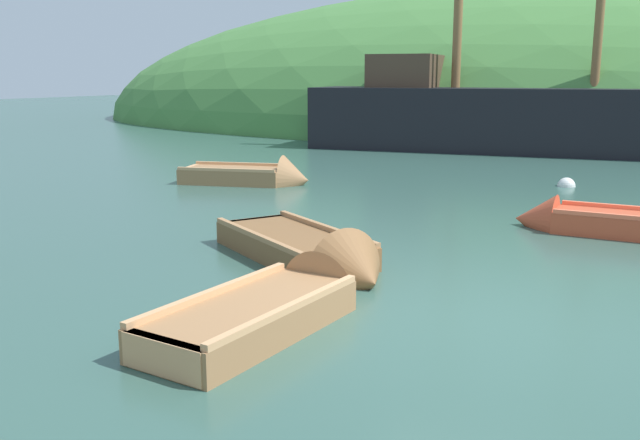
{
  "coord_description": "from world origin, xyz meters",
  "views": [
    {
      "loc": [
        1.63,
        -6.97,
        2.51
      ],
      "look_at": [
        -3.23,
        2.81,
        0.25
      ],
      "focal_mm": 39.68,
      "sensor_mm": 36.0,
      "label": 1
    }
  ],
  "objects_px": {
    "buoy_white": "(566,186)",
    "sailing_ship": "(510,126)",
    "rowboat_far": "(255,178)",
    "rowboat_outer_left": "(279,310)",
    "rowboat_near_dock": "(608,226)",
    "rowboat_portside": "(314,258)"
  },
  "relations": [
    {
      "from": "rowboat_portside",
      "to": "rowboat_near_dock",
      "type": "bearing_deg",
      "value": 80.78
    },
    {
      "from": "buoy_white",
      "to": "sailing_ship",
      "type": "bearing_deg",
      "value": 111.16
    },
    {
      "from": "rowboat_far",
      "to": "rowboat_outer_left",
      "type": "bearing_deg",
      "value": -70.87
    },
    {
      "from": "rowboat_far",
      "to": "buoy_white",
      "type": "distance_m",
      "value": 7.16
    },
    {
      "from": "sailing_ship",
      "to": "rowboat_far",
      "type": "bearing_deg",
      "value": -116.45
    },
    {
      "from": "rowboat_near_dock",
      "to": "sailing_ship",
      "type": "bearing_deg",
      "value": -69.91
    },
    {
      "from": "rowboat_outer_left",
      "to": "sailing_ship",
      "type": "bearing_deg",
      "value": 10.56
    },
    {
      "from": "rowboat_portside",
      "to": "rowboat_near_dock",
      "type": "height_order",
      "value": "rowboat_portside"
    },
    {
      "from": "rowboat_outer_left",
      "to": "rowboat_far",
      "type": "xyz_separation_m",
      "value": [
        -5.15,
        7.92,
        0.01
      ]
    },
    {
      "from": "rowboat_near_dock",
      "to": "rowboat_far",
      "type": "distance_m",
      "value": 8.12
    },
    {
      "from": "rowboat_portside",
      "to": "buoy_white",
      "type": "distance_m",
      "value": 8.88
    },
    {
      "from": "rowboat_portside",
      "to": "rowboat_far",
      "type": "relative_size",
      "value": 1.07
    },
    {
      "from": "sailing_ship",
      "to": "rowboat_near_dock",
      "type": "bearing_deg",
      "value": -77.37
    },
    {
      "from": "rowboat_outer_left",
      "to": "buoy_white",
      "type": "xyz_separation_m",
      "value": [
        1.44,
        10.72,
        -0.11
      ]
    },
    {
      "from": "sailing_ship",
      "to": "rowboat_outer_left",
      "type": "xyz_separation_m",
      "value": [
        1.39,
        -18.04,
        -0.7
      ]
    },
    {
      "from": "rowboat_portside",
      "to": "rowboat_far",
      "type": "bearing_deg",
      "value": 159.88
    },
    {
      "from": "rowboat_far",
      "to": "sailing_ship",
      "type": "bearing_deg",
      "value": 55.68
    },
    {
      "from": "rowboat_outer_left",
      "to": "rowboat_far",
      "type": "distance_m",
      "value": 9.45
    },
    {
      "from": "rowboat_near_dock",
      "to": "rowboat_outer_left",
      "type": "height_order",
      "value": "rowboat_outer_left"
    },
    {
      "from": "rowboat_near_dock",
      "to": "rowboat_outer_left",
      "type": "bearing_deg",
      "value": 66.74
    },
    {
      "from": "sailing_ship",
      "to": "buoy_white",
      "type": "xyz_separation_m",
      "value": [
        2.83,
        -7.32,
        -0.81
      ]
    },
    {
      "from": "rowboat_portside",
      "to": "buoy_white",
      "type": "height_order",
      "value": "rowboat_portside"
    }
  ]
}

